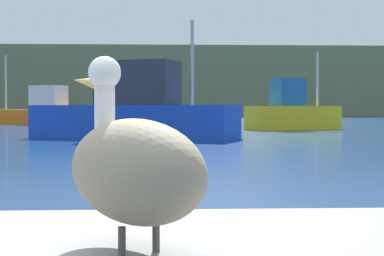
{
  "coord_description": "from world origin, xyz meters",
  "views": [
    {
      "loc": [
        0.52,
        -3.26,
        1.15
      ],
      "look_at": [
        1.24,
        11.98,
        0.62
      ],
      "focal_mm": 58.18,
      "sensor_mm": 36.0,
      "label": 1
    }
  ],
  "objects_px": {
    "fishing_boat_blue": "(135,111)",
    "fishing_boat_yellow": "(292,112)",
    "fishing_boat_orange": "(38,112)",
    "pelican": "(133,167)"
  },
  "relations": [
    {
      "from": "fishing_boat_orange",
      "to": "fishing_boat_yellow",
      "type": "height_order",
      "value": "fishing_boat_orange"
    },
    {
      "from": "pelican",
      "to": "fishing_boat_yellow",
      "type": "xyz_separation_m",
      "value": [
        6.67,
        28.67,
        -0.04
      ]
    },
    {
      "from": "fishing_boat_blue",
      "to": "fishing_boat_yellow",
      "type": "distance_m",
      "value": 11.36
    },
    {
      "from": "fishing_boat_orange",
      "to": "fishing_boat_yellow",
      "type": "relative_size",
      "value": 1.57
    },
    {
      "from": "fishing_boat_orange",
      "to": "fishing_boat_blue",
      "type": "bearing_deg",
      "value": 137.37
    },
    {
      "from": "pelican",
      "to": "fishing_boat_yellow",
      "type": "height_order",
      "value": "fishing_boat_yellow"
    },
    {
      "from": "fishing_boat_blue",
      "to": "fishing_boat_yellow",
      "type": "height_order",
      "value": "fishing_boat_blue"
    },
    {
      "from": "fishing_boat_orange",
      "to": "fishing_boat_yellow",
      "type": "distance_m",
      "value": 18.14
    },
    {
      "from": "fishing_boat_orange",
      "to": "fishing_boat_blue",
      "type": "xyz_separation_m",
      "value": [
        7.29,
        -18.93,
        0.2
      ]
    },
    {
      "from": "fishing_boat_blue",
      "to": "fishing_boat_yellow",
      "type": "xyz_separation_m",
      "value": [
        7.54,
        8.49,
        -0.12
      ]
    }
  ]
}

